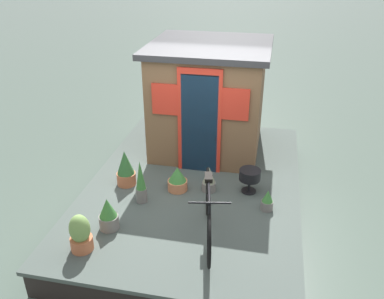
{
  "coord_description": "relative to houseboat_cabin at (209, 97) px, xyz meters",
  "views": [
    {
      "loc": [
        -5.52,
        -1.11,
        3.98
      ],
      "look_at": [
        -0.2,
        0.0,
        1.16
      ],
      "focal_mm": 37.61,
      "sensor_mm": 36.0,
      "label": 1
    }
  ],
  "objects": [
    {
      "name": "ground_plane",
      "position": [
        -1.32,
        0.0,
        -1.46
      ],
      "size": [
        60.0,
        60.0,
        0.0
      ],
      "primitive_type": "plane",
      "color": "#47564C"
    },
    {
      "name": "houseboat_deck",
      "position": [
        -1.32,
        0.0,
        -1.23
      ],
      "size": [
        4.87,
        3.38,
        0.46
      ],
      "color": "#424C47",
      "rests_on": "ground_plane"
    },
    {
      "name": "houseboat_cabin",
      "position": [
        0.0,
        0.0,
        0.0
      ],
      "size": [
        2.04,
        2.09,
        1.97
      ],
      "color": "brown",
      "rests_on": "houseboat_deck"
    },
    {
      "name": "bicycle",
      "position": [
        -2.59,
        -0.44,
        -0.61
      ],
      "size": [
        1.7,
        0.51,
        0.83
      ],
      "color": "black",
      "rests_on": "houseboat_deck"
    },
    {
      "name": "potted_plant_basil",
      "position": [
        -1.85,
        -1.19,
        -0.84
      ],
      "size": [
        0.18,
        0.18,
        0.33
      ],
      "color": "slate",
      "rests_on": "houseboat_deck"
    },
    {
      "name": "potted_plant_geranium",
      "position": [
        -1.53,
        -0.27,
        -0.79
      ],
      "size": [
        0.22,
        0.22,
        0.43
      ],
      "color": "slate",
      "rests_on": "houseboat_deck"
    },
    {
      "name": "potted_plant_thyme",
      "position": [
        -3.21,
        1.09,
        -0.75
      ],
      "size": [
        0.29,
        0.29,
        0.52
      ],
      "color": "#B2603D",
      "rests_on": "houseboat_deck"
    },
    {
      "name": "potted_plant_lavender",
      "position": [
        -2.73,
        0.91,
        -0.77
      ],
      "size": [
        0.27,
        0.27,
        0.48
      ],
      "color": "slate",
      "rests_on": "houseboat_deck"
    },
    {
      "name": "potted_plant_mint",
      "position": [
        -1.6,
        0.22,
        -0.8
      ],
      "size": [
        0.31,
        0.31,
        0.4
      ],
      "color": "#C6754C",
      "rests_on": "houseboat_deck"
    },
    {
      "name": "potted_plant_succulent",
      "position": [
        -2.03,
        0.67,
        -0.66
      ],
      "size": [
        0.17,
        0.17,
        0.69
      ],
      "color": "slate",
      "rests_on": "houseboat_deck"
    },
    {
      "name": "potted_plant_rosemary",
      "position": [
        -1.61,
        1.07,
        -0.71
      ],
      "size": [
        0.31,
        0.31,
        0.6
      ],
      "color": "#B2603D",
      "rests_on": "houseboat_deck"
    },
    {
      "name": "charcoal_grill",
      "position": [
        -1.43,
        -0.9,
        -0.71
      ],
      "size": [
        0.33,
        0.33,
        0.39
      ],
      "color": "black",
      "rests_on": "houseboat_deck"
    }
  ]
}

